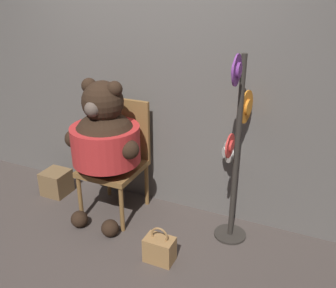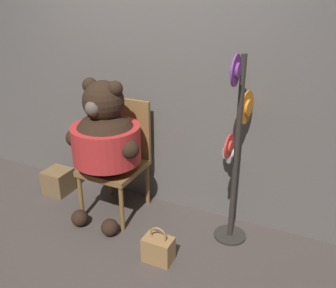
% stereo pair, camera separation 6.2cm
% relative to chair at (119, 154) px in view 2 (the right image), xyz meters
% --- Properties ---
extents(ground_plane, '(14.00, 14.00, 0.00)m').
position_rel_chair_xyz_m(ground_plane, '(0.22, -0.47, -0.57)').
color(ground_plane, '#4C423D').
extents(wall_back, '(8.00, 0.10, 2.62)m').
position_rel_chair_xyz_m(wall_back, '(0.22, 0.32, 0.74)').
color(wall_back, '#66605B').
rests_on(wall_back, ground_plane).
extents(chair, '(0.51, 0.54, 1.07)m').
position_rel_chair_xyz_m(chair, '(0.00, 0.00, 0.00)').
color(chair, olive).
rests_on(chair, ground_plane).
extents(teddy_bear, '(0.73, 0.65, 1.33)m').
position_rel_chair_xyz_m(teddy_bear, '(-0.01, -0.19, 0.22)').
color(teddy_bear, black).
rests_on(teddy_bear, ground_plane).
extents(hat_display_rack, '(0.31, 0.58, 1.63)m').
position_rel_chair_xyz_m(hat_display_rack, '(1.11, -0.01, 0.26)').
color(hat_display_rack, '#332D28').
rests_on(hat_display_rack, ground_plane).
extents(handbag_on_ground, '(0.24, 0.15, 0.32)m').
position_rel_chair_xyz_m(handbag_on_ground, '(0.69, -0.55, -0.46)').
color(handbag_on_ground, '#A87A47').
rests_on(handbag_on_ground, ground_plane).
extents(wooden_crate, '(0.25, 0.25, 0.25)m').
position_rel_chair_xyz_m(wooden_crate, '(-0.74, -0.06, -0.44)').
color(wooden_crate, brown).
rests_on(wooden_crate, ground_plane).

